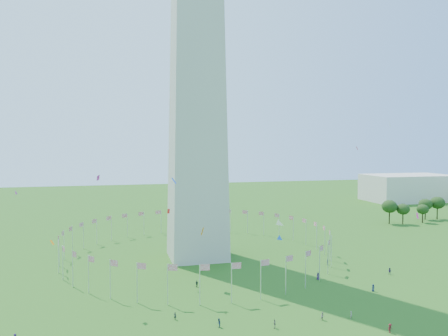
{
  "coord_description": "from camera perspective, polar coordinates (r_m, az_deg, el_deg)",
  "views": [
    {
      "loc": [
        -24.63,
        -80.38,
        34.9
      ],
      "look_at": [
        4.65,
        35.0,
        28.29
      ],
      "focal_mm": 35.0,
      "sensor_mm": 36.0,
      "label": 1
    }
  ],
  "objects": [
    {
      "name": "crowd",
      "position": [
        94.7,
        9.32,
        -17.94
      ],
      "size": [
        94.26,
        59.29,
        1.82
      ],
      "color": "#173924",
      "rests_on": "ground"
    },
    {
      "name": "gov_building_east_a",
      "position": [
        290.33,
        22.84,
        -2.39
      ],
      "size": [
        50.0,
        30.0,
        16.0
      ],
      "primitive_type": "cube",
      "color": "beige",
      "rests_on": "ground"
    },
    {
      "name": "flag_ring",
      "position": [
        136.12,
        -3.5,
        -9.73
      ],
      "size": [
        80.24,
        80.24,
        9.0
      ],
      "color": "silver",
      "rests_on": "ground"
    },
    {
      "name": "ground",
      "position": [
        91.03,
        2.74,
        -19.37
      ],
      "size": [
        600.0,
        600.0,
        0.0
      ],
      "primitive_type": "plane",
      "color": "#1F5012",
      "rests_on": "ground"
    },
    {
      "name": "tree_line_east",
      "position": [
        218.85,
        25.62,
        -5.05
      ],
      "size": [
        53.67,
        15.29,
        10.29
      ],
      "color": "#254717",
      "rests_on": "ground"
    },
    {
      "name": "kites_aloft",
      "position": [
        106.23,
        0.91,
        -5.18
      ],
      "size": [
        117.21,
        77.2,
        34.11
      ],
      "color": "white",
      "rests_on": "ground"
    }
  ]
}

